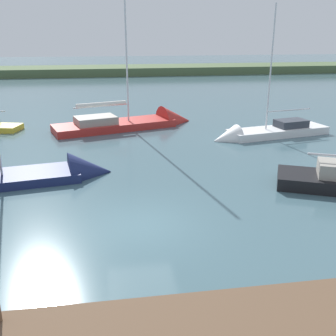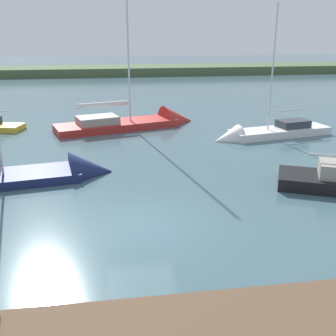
# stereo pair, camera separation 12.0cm
# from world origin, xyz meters

# --- Properties ---
(ground_plane) EXTENTS (200.00, 200.00, 0.00)m
(ground_plane) POSITION_xyz_m (0.00, 0.00, 0.00)
(ground_plane) COLOR #42606B
(far_shoreline) EXTENTS (180.00, 8.00, 2.40)m
(far_shoreline) POSITION_xyz_m (0.00, -52.14, 0.00)
(far_shoreline) COLOR #4C603D
(far_shoreline) RESTS_ON ground_plane
(sailboat_behind_pier) EXTENTS (9.40, 3.62, 9.12)m
(sailboat_behind_pier) POSITION_xyz_m (4.77, -5.17, 0.16)
(sailboat_behind_pier) COLOR navy
(sailboat_behind_pier) RESTS_ON ground_plane
(sailboat_far_left) EXTENTS (10.44, 5.35, 12.95)m
(sailboat_far_left) POSITION_xyz_m (-1.27, -15.34, 0.14)
(sailboat_far_left) COLOR #B22823
(sailboat_far_left) RESTS_ON ground_plane
(sailboat_near_dock) EXTENTS (8.31, 3.39, 8.99)m
(sailboat_near_dock) POSITION_xyz_m (-9.00, -11.14, 0.09)
(sailboat_near_dock) COLOR white
(sailboat_near_dock) RESTS_ON ground_plane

